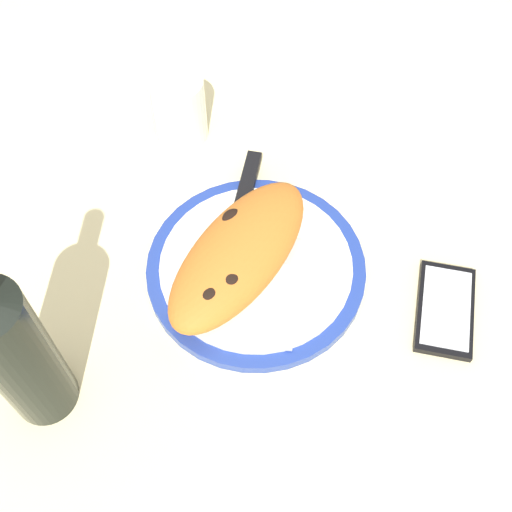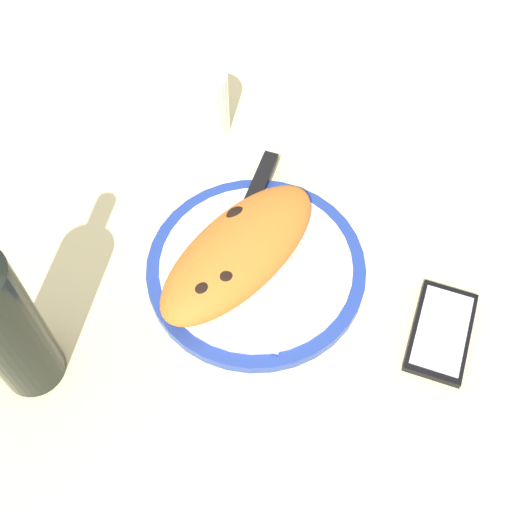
# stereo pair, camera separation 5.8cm
# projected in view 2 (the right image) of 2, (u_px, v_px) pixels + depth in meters

# --- Properties ---
(ground_plane) EXTENTS (1.50, 1.50, 0.03)m
(ground_plane) POSITION_uv_depth(u_px,v_px,m) (256.00, 277.00, 0.86)
(ground_plane) COLOR beige
(plate) EXTENTS (0.28, 0.28, 0.02)m
(plate) POSITION_uv_depth(u_px,v_px,m) (256.00, 268.00, 0.84)
(plate) COLOR #233D99
(plate) RESTS_ON ground_plane
(calzone) EXTENTS (0.27, 0.17, 0.06)m
(calzone) POSITION_uv_depth(u_px,v_px,m) (239.00, 252.00, 0.81)
(calzone) COLOR orange
(calzone) RESTS_ON plate
(fork) EXTENTS (0.16, 0.05, 0.00)m
(fork) POSITION_uv_depth(u_px,v_px,m) (289.00, 285.00, 0.82)
(fork) COLOR silver
(fork) RESTS_ON plate
(knife) EXTENTS (0.25, 0.05, 0.01)m
(knife) POSITION_uv_depth(u_px,v_px,m) (252.00, 201.00, 0.88)
(knife) COLOR silver
(knife) RESTS_ON plate
(smartphone) EXTENTS (0.13, 0.08, 0.01)m
(smartphone) POSITION_uv_depth(u_px,v_px,m) (441.00, 332.00, 0.80)
(smartphone) COLOR black
(smartphone) RESTS_ON ground_plane
(water_glass) EXTENTS (0.08, 0.08, 0.10)m
(water_glass) POSITION_uv_depth(u_px,v_px,m) (203.00, 106.00, 0.95)
(water_glass) COLOR silver
(water_glass) RESTS_ON ground_plane
(wine_bottle) EXTENTS (0.07, 0.07, 0.31)m
(wine_bottle) POSITION_uv_depth(u_px,v_px,m) (1.00, 321.00, 0.67)
(wine_bottle) COLOR black
(wine_bottle) RESTS_ON ground_plane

